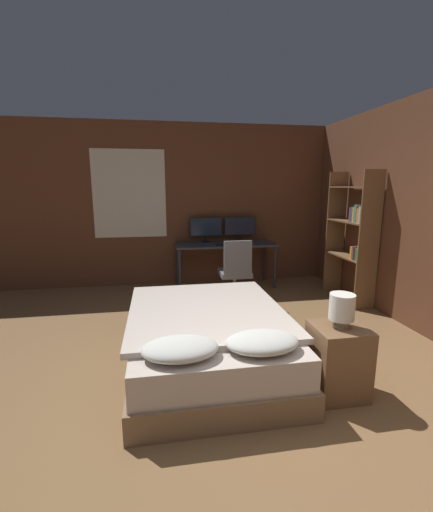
{
  "coord_description": "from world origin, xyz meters",
  "views": [
    {
      "loc": [
        -0.8,
        -1.84,
        1.67
      ],
      "look_at": [
        -0.03,
        2.59,
        0.75
      ],
      "focal_mm": 24.0,
      "sensor_mm": 36.0,
      "label": 1
    }
  ],
  "objects_px": {
    "desk": "(225,248)",
    "monitor_right": "(240,227)",
    "bed": "(208,339)",
    "monitor_left": "(206,228)",
    "computer_mouse": "(245,244)",
    "bedside_lamp": "(342,307)",
    "office_chair": "(235,278)",
    "bookshelf": "(355,231)",
    "nightstand": "(338,361)",
    "keyboard": "(228,245)"
  },
  "relations": [
    {
      "from": "nightstand",
      "to": "monitor_right",
      "type": "relative_size",
      "value": 1.07
    },
    {
      "from": "desk",
      "to": "office_chair",
      "type": "height_order",
      "value": "office_chair"
    },
    {
      "from": "office_chair",
      "to": "bed",
      "type": "bearing_deg",
      "value": -110.67
    },
    {
      "from": "monitor_left",
      "to": "keyboard",
      "type": "distance_m",
      "value": 0.56
    },
    {
      "from": "bedside_lamp",
      "to": "bookshelf",
      "type": "bearing_deg",
      "value": 56.8
    },
    {
      "from": "monitor_right",
      "to": "keyboard",
      "type": "relative_size",
      "value": 1.42
    },
    {
      "from": "bedside_lamp",
      "to": "monitor_right",
      "type": "height_order",
      "value": "monitor_right"
    },
    {
      "from": "nightstand",
      "to": "desk",
      "type": "distance_m",
      "value": 3.22
    },
    {
      "from": "nightstand",
      "to": "desk",
      "type": "xyz_separation_m",
      "value": [
        -0.29,
        3.19,
        0.36
      ]
    },
    {
      "from": "bed",
      "to": "monitor_left",
      "type": "distance_m",
      "value": 2.89
    },
    {
      "from": "monitor_right",
      "to": "bookshelf",
      "type": "bearing_deg",
      "value": -43.6
    },
    {
      "from": "office_chair",
      "to": "bookshelf",
      "type": "xyz_separation_m",
      "value": [
        1.67,
        -0.29,
        0.69
      ]
    },
    {
      "from": "office_chair",
      "to": "monitor_right",
      "type": "bearing_deg",
      "value": 73.03
    },
    {
      "from": "bed",
      "to": "monitor_right",
      "type": "bearing_deg",
      "value": 70.66
    },
    {
      "from": "desk",
      "to": "bookshelf",
      "type": "distance_m",
      "value": 2.02
    },
    {
      "from": "keyboard",
      "to": "monitor_right",
      "type": "bearing_deg",
      "value": 54.55
    },
    {
      "from": "monitor_right",
      "to": "keyboard",
      "type": "distance_m",
      "value": 0.56
    },
    {
      "from": "bed",
      "to": "monitor_right",
      "type": "height_order",
      "value": "monitor_right"
    },
    {
      "from": "computer_mouse",
      "to": "bookshelf",
      "type": "bearing_deg",
      "value": -32.68
    },
    {
      "from": "nightstand",
      "to": "keyboard",
      "type": "distance_m",
      "value": 3.03
    },
    {
      "from": "nightstand",
      "to": "computer_mouse",
      "type": "xyz_separation_m",
      "value": [
        -0.0,
        2.98,
        0.46
      ]
    },
    {
      "from": "monitor_right",
      "to": "bookshelf",
      "type": "height_order",
      "value": "bookshelf"
    },
    {
      "from": "desk",
      "to": "keyboard",
      "type": "relative_size",
      "value": 4.33
    },
    {
      "from": "nightstand",
      "to": "bedside_lamp",
      "type": "xyz_separation_m",
      "value": [
        0.0,
        0.0,
        0.45
      ]
    },
    {
      "from": "bedside_lamp",
      "to": "monitor_right",
      "type": "relative_size",
      "value": 0.49
    },
    {
      "from": "desk",
      "to": "computer_mouse",
      "type": "bearing_deg",
      "value": -36.06
    },
    {
      "from": "bedside_lamp",
      "to": "office_chair",
      "type": "distance_m",
      "value": 2.44
    },
    {
      "from": "bed",
      "to": "desk",
      "type": "distance_m",
      "value": 2.68
    },
    {
      "from": "monitor_left",
      "to": "computer_mouse",
      "type": "height_order",
      "value": "monitor_left"
    },
    {
      "from": "monitor_left",
      "to": "office_chair",
      "type": "xyz_separation_m",
      "value": [
        0.28,
        -1.01,
        -0.62
      ]
    },
    {
      "from": "monitor_right",
      "to": "desk",
      "type": "bearing_deg",
      "value": -144.7
    },
    {
      "from": "desk",
      "to": "monitor_right",
      "type": "relative_size",
      "value": 3.05
    },
    {
      "from": "desk",
      "to": "bookshelf",
      "type": "height_order",
      "value": "bookshelf"
    },
    {
      "from": "desk",
      "to": "keyboard",
      "type": "bearing_deg",
      "value": -90.0
    },
    {
      "from": "bookshelf",
      "to": "bed",
      "type": "bearing_deg",
      "value": -147.72
    },
    {
      "from": "monitor_left",
      "to": "bookshelf",
      "type": "distance_m",
      "value": 2.35
    },
    {
      "from": "computer_mouse",
      "to": "desk",
      "type": "bearing_deg",
      "value": 143.94
    },
    {
      "from": "nightstand",
      "to": "bookshelf",
      "type": "relative_size",
      "value": 0.31
    },
    {
      "from": "monitor_left",
      "to": "office_chair",
      "type": "bearing_deg",
      "value": -74.34
    },
    {
      "from": "bed",
      "to": "office_chair",
      "type": "relative_size",
      "value": 2.08
    },
    {
      "from": "desk",
      "to": "monitor_left",
      "type": "relative_size",
      "value": 3.05
    },
    {
      "from": "office_chair",
      "to": "bedside_lamp",
      "type": "bearing_deg",
      "value": -82.87
    },
    {
      "from": "bookshelf",
      "to": "monitor_right",
      "type": "bearing_deg",
      "value": 136.4
    },
    {
      "from": "bedside_lamp",
      "to": "keyboard",
      "type": "xyz_separation_m",
      "value": [
        -0.29,
        2.98,
        -0.0
      ]
    },
    {
      "from": "desk",
      "to": "keyboard",
      "type": "distance_m",
      "value": 0.23
    },
    {
      "from": "desk",
      "to": "computer_mouse",
      "type": "height_order",
      "value": "computer_mouse"
    },
    {
      "from": "bed",
      "to": "bookshelf",
      "type": "distance_m",
      "value": 2.87
    },
    {
      "from": "monitor_left",
      "to": "desk",
      "type": "bearing_deg",
      "value": -35.3
    },
    {
      "from": "computer_mouse",
      "to": "bookshelf",
      "type": "xyz_separation_m",
      "value": [
        1.38,
        -0.88,
        0.3
      ]
    },
    {
      "from": "bedside_lamp",
      "to": "office_chair",
      "type": "height_order",
      "value": "office_chair"
    }
  ]
}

